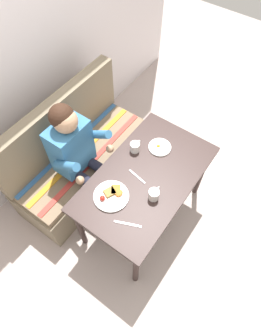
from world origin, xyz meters
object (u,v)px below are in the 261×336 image
object	(u,v)px
table	(146,182)
person	(78,152)
coffee_mug	(154,194)
knife	(128,224)
plate_eggs	(160,147)
fork	(137,176)
plate_breakfast	(111,195)
couch	(80,159)
coffee_mug_second	(135,147)

from	to	relation	value
table	person	world-z (taller)	person
coffee_mug	knife	distance (m)	0.29
plate_eggs	coffee_mug	size ratio (longest dim) A/B	1.61
person	fork	world-z (taller)	person
plate_eggs	knife	bearing A→B (deg)	-165.63
coffee_mug	table	bearing A→B (deg)	51.56
table	plate_breakfast	distance (m)	0.33
couch	fork	bearing A→B (deg)	-93.27
table	couch	xyz separation A→B (m)	(0.00, 0.76, -0.32)
couch	person	size ratio (longest dim) A/B	1.19
table	coffee_mug_second	xyz separation A→B (m)	(0.16, 0.22, 0.13)
couch	coffee_mug	distance (m)	1.02
fork	plate_eggs	bearing A→B (deg)	11.49
fork	coffee_mug_second	bearing A→B (deg)	48.94
knife	coffee_mug_second	bearing A→B (deg)	7.05
knife	person	bearing A→B (deg)	45.71
plate_eggs	fork	size ratio (longest dim) A/B	1.12
coffee_mug	coffee_mug_second	world-z (taller)	coffee_mug
coffee_mug	person	bearing A→B (deg)	91.59
table	coffee_mug	xyz separation A→B (m)	(-0.12, -0.15, 0.13)
coffee_mug_second	fork	xyz separation A→B (m)	(-0.20, -0.16, -0.04)
coffee_mug	coffee_mug_second	distance (m)	0.46
table	coffee_mug	world-z (taller)	coffee_mug
coffee_mug	coffee_mug_second	xyz separation A→B (m)	(0.28, 0.37, -0.00)
table	couch	size ratio (longest dim) A/B	0.83
couch	plate_breakfast	size ratio (longest dim) A/B	5.36
plate_eggs	knife	world-z (taller)	plate_eggs
couch	coffee_mug_second	size ratio (longest dim) A/B	12.20
plate_breakfast	coffee_mug	world-z (taller)	coffee_mug
table	coffee_mug_second	bearing A→B (deg)	53.61
plate_breakfast	plate_eggs	xyz separation A→B (m)	(0.60, -0.05, -0.00)
table	plate_breakfast	size ratio (longest dim) A/B	4.47
couch	knife	bearing A→B (deg)	-114.66
coffee_mug	coffee_mug_second	size ratio (longest dim) A/B	1.00
plate_breakfast	plate_eggs	size ratio (longest dim) A/B	1.41
couch	person	bearing A→B (deg)	-128.33
fork	couch	bearing A→B (deg)	96.62
plate_breakfast	fork	world-z (taller)	plate_breakfast
couch	fork	distance (m)	0.82
person	knife	world-z (taller)	person
person	coffee_mug	distance (m)	0.74
person	knife	size ratio (longest dim) A/B	6.06
plate_breakfast	fork	size ratio (longest dim) A/B	1.58
coffee_mug_second	plate_eggs	bearing A→B (deg)	-48.00
coffee_mug	couch	bearing A→B (deg)	82.65
person	coffee_mug	size ratio (longest dim) A/B	10.27
fork	knife	xyz separation A→B (m)	(-0.36, -0.17, 0.00)
coffee_mug	fork	bearing A→B (deg)	69.29
knife	couch	bearing A→B (deg)	41.70
coffee_mug_second	fork	world-z (taller)	coffee_mug_second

